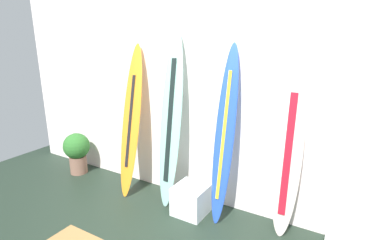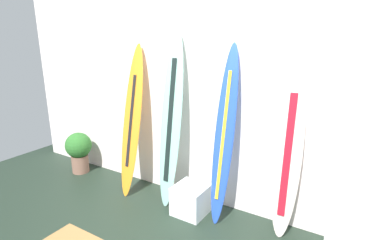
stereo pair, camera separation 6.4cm
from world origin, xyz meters
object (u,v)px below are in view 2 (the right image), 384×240
at_px(surfboard_seafoam, 171,121).
at_px(surfboard_cobalt, 224,136).
at_px(surfboard_sunset, 132,121).
at_px(display_block_center, 191,200).
at_px(surfboard_ivory, 288,156).
at_px(potted_plant, 79,149).

height_order(surfboard_seafoam, surfboard_cobalt, surfboard_seafoam).
bearing_deg(surfboard_sunset, display_block_center, -5.16).
height_order(surfboard_ivory, display_block_center, surfboard_ivory).
distance_m(surfboard_sunset, surfboard_seafoam, 0.65).
bearing_deg(surfboard_seafoam, surfboard_cobalt, 0.21).
distance_m(surfboard_ivory, display_block_center, 1.35).
relative_size(surfboard_seafoam, potted_plant, 3.36).
height_order(display_block_center, potted_plant, potted_plant).
bearing_deg(potted_plant, surfboard_seafoam, 1.63).
xyz_separation_m(surfboard_sunset, display_block_center, (1.01, -0.09, -0.86)).
height_order(surfboard_sunset, surfboard_ivory, surfboard_sunset).
bearing_deg(surfboard_sunset, surfboard_cobalt, 1.65).
bearing_deg(surfboard_sunset, surfboard_ivory, 3.18).
bearing_deg(surfboard_ivory, display_block_center, -169.21).
bearing_deg(surfboard_seafoam, surfboard_ivory, 3.11).
xyz_separation_m(surfboard_sunset, potted_plant, (-1.19, -0.01, -0.65)).
relative_size(surfboard_seafoam, surfboard_ivory, 1.20).
bearing_deg(surfboard_sunset, potted_plant, -179.29).
distance_m(surfboard_sunset, potted_plant, 1.35).
bearing_deg(surfboard_cobalt, surfboard_seafoam, -179.79).
bearing_deg(display_block_center, surfboard_cobalt, 19.33).
xyz_separation_m(surfboard_cobalt, display_block_center, (-0.38, -0.13, -0.88)).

